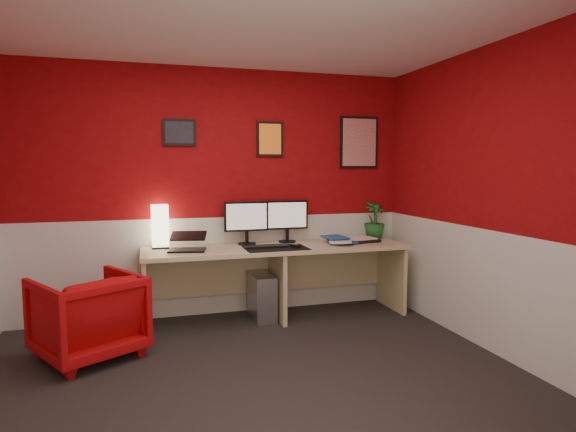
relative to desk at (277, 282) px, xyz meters
The scene contains 25 objects.
ground 1.55m from the desk, 111.25° to the right, with size 4.00×3.50×0.01m, color black.
ceiling 2.61m from the desk, 111.25° to the right, with size 4.00×3.50×0.01m, color white.
wall_back 1.10m from the desk, 147.73° to the left, with size 4.00×0.01×2.50m, color maroon.
wall_front 3.32m from the desk, 99.82° to the right, with size 4.00×0.01×2.50m, color maroon.
wall_right 2.21m from the desk, 44.03° to the right, with size 0.01×3.50×2.50m, color maroon.
wainscot_back 0.66m from the desk, 148.11° to the left, with size 4.00×0.01×1.00m, color silver.
wainscot_right 2.02m from the desk, 44.12° to the right, with size 0.01×3.50×1.00m, color silver.
desk is the anchor object (origin of this frame).
shoji_lamp 1.27m from the desk, 168.55° to the left, with size 0.16×0.16×0.40m, color #FFE5B2.
laptop 1.00m from the desk, behind, with size 0.33×0.23×0.22m, color black.
monitor_left 0.73m from the desk, 143.76° to the left, with size 0.45×0.06×0.58m, color black.
monitor_right 0.72m from the desk, 53.24° to the left, with size 0.45×0.06×0.58m, color black.
desk_mat 0.39m from the desk, 111.09° to the right, with size 0.60×0.38×0.01m, color black.
keyboard 0.40m from the desk, 153.81° to the right, with size 0.42×0.14×0.02m, color black.
mouse 0.44m from the desk, 45.46° to the right, with size 0.06×0.10×0.03m, color black.
book_bottom 0.70m from the desk, ahead, with size 0.23×0.31×0.03m, color #214F98.
book_middle 0.68m from the desk, ahead, with size 0.22×0.31×0.02m, color silver.
book_top 0.66m from the desk, ahead, with size 0.21×0.28×0.03m, color #214F98.
zen_tray 0.99m from the desk, ahead, with size 0.35×0.25×0.03m, color black.
potted_plant 1.32m from the desk, 10.72° to the left, with size 0.23×0.23×0.41m, color #19591E.
pc_tower 0.21m from the desk, 164.89° to the left, with size 0.20×0.45×0.45m, color #99999E.
armchair 1.79m from the desk, 162.41° to the right, with size 0.72×0.74×0.67m, color #BF0A0D.
art_left 1.77m from the desk, 159.91° to the left, with size 0.32×0.02×0.26m, color black.
art_center 1.47m from the desk, 87.46° to the left, with size 0.28×0.02×0.36m, color orange.
art_right 1.78m from the desk, 17.93° to the left, with size 0.44×0.02×0.56m, color red.
Camera 1 is at (-0.68, -3.14, 1.51)m, focal length 30.03 mm.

